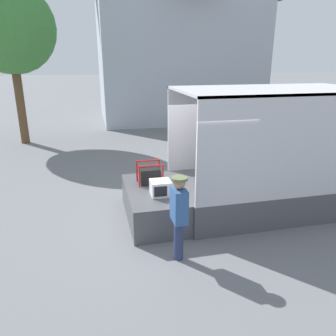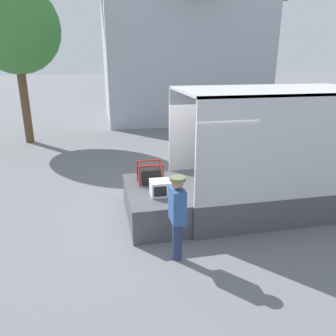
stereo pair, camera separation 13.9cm
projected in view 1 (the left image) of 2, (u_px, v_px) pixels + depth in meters
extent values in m
plane|color=slate|center=(179.00, 215.00, 7.97)|extent=(160.00, 160.00, 0.00)
cube|color=#4C4C51|center=(264.00, 193.00, 8.33)|extent=(4.46, 2.45, 0.74)
cube|color=silver|center=(247.00, 126.00, 8.97)|extent=(4.46, 0.06, 2.23)
cube|color=silver|center=(299.00, 148.00, 6.76)|extent=(4.46, 0.06, 2.23)
cube|color=silver|center=(274.00, 90.00, 7.52)|extent=(4.46, 2.45, 0.06)
cylinder|color=silver|center=(259.00, 180.00, 7.57)|extent=(0.30, 0.30, 0.38)
cube|color=#2D7F33|center=(280.00, 162.00, 9.10)|extent=(0.44, 0.32, 0.27)
cube|color=#B2A893|center=(294.00, 165.00, 8.74)|extent=(0.44, 0.32, 0.34)
cube|color=#2D7F33|center=(270.00, 175.00, 7.96)|extent=(0.44, 0.32, 0.35)
cube|color=#4C4C51|center=(154.00, 203.00, 7.71)|extent=(1.25, 2.32, 0.74)
cube|color=white|center=(161.00, 188.00, 7.21)|extent=(0.44, 0.41, 0.33)
cube|color=black|center=(161.00, 192.00, 7.00)|extent=(0.28, 0.01, 0.23)
cube|color=black|center=(150.00, 176.00, 7.88)|extent=(0.48, 0.36, 0.38)
cylinder|color=slate|center=(157.00, 174.00, 7.92)|extent=(0.18, 0.20, 0.20)
cylinder|color=red|center=(139.00, 177.00, 7.60)|extent=(0.04, 0.04, 0.53)
cylinder|color=red|center=(163.00, 175.00, 7.73)|extent=(0.04, 0.04, 0.53)
cylinder|color=red|center=(137.00, 171.00, 7.99)|extent=(0.04, 0.04, 0.53)
cylinder|color=red|center=(159.00, 169.00, 8.11)|extent=(0.04, 0.04, 0.53)
cylinder|color=red|center=(151.00, 166.00, 7.59)|extent=(0.56, 0.04, 0.04)
cylinder|color=red|center=(148.00, 161.00, 7.97)|extent=(0.56, 0.04, 0.04)
cylinder|color=navy|center=(179.00, 240.00, 6.10)|extent=(0.18, 0.18, 0.80)
cube|color=#2D5189|center=(179.00, 205.00, 5.87)|extent=(0.24, 0.44, 0.63)
sphere|color=tan|center=(179.00, 183.00, 5.74)|extent=(0.22, 0.22, 0.22)
cylinder|color=#606B47|center=(179.00, 179.00, 5.71)|extent=(0.30, 0.30, 0.05)
cube|color=#A8B2BC|center=(177.00, 60.00, 20.33)|extent=(9.35, 6.55, 7.10)
cylinder|color=brown|center=(21.00, 108.00, 14.35)|extent=(0.36, 0.36, 3.16)
sphere|color=#3D7F38|center=(10.00, 28.00, 13.33)|extent=(3.67, 3.67, 3.67)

